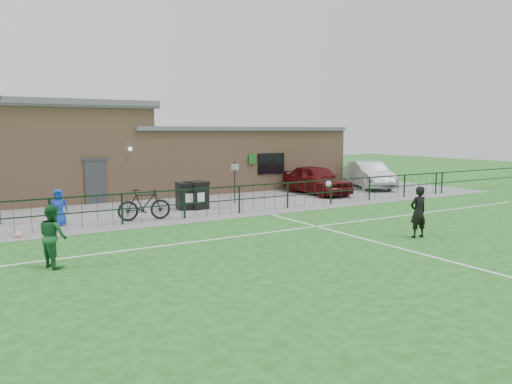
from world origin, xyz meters
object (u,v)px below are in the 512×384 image
wheelie_bin_right (197,196)px  spectator_child (59,207)px  wheelie_bin_left (186,197)px  sign_post (235,183)px  ball_ground (18,234)px  bicycle_d (144,205)px  car_maroon (316,180)px  outfield_player (53,236)px  car_silver (369,175)px

wheelie_bin_right → spectator_child: bearing=177.4°
wheelie_bin_left → sign_post: sign_post is taller
wheelie_bin_right → ball_ground: wheelie_bin_right is taller
sign_post → bicycle_d: (-5.16, -2.04, -0.39)m
sign_post → spectator_child: (-8.20, -1.49, -0.32)m
wheelie_bin_right → sign_post: (2.21, 0.49, 0.43)m
bicycle_d → spectator_child: bearing=88.8°
sign_post → spectator_child: 8.34m
car_maroon → spectator_child: bearing=-168.9°
sign_post → ball_ground: size_ratio=8.45×
wheelie_bin_left → spectator_child: size_ratio=0.82×
sign_post → outfield_player: 11.85m
wheelie_bin_right → spectator_child: spectator_child is taller
bicycle_d → ball_ground: 4.70m
car_maroon → ball_ground: 15.85m
ball_ground → bicycle_d: bearing=11.1°
car_maroon → sign_post: bearing=-169.8°
wheelie_bin_right → car_maroon: size_ratio=0.24×
wheelie_bin_right → car_silver: (12.35, 1.97, 0.24)m
car_silver → sign_post: bearing=-148.9°
car_maroon → car_silver: car_silver is taller
sign_post → car_silver: bearing=8.3°
sign_post → car_maroon: sign_post is taller
bicycle_d → ball_ground: bearing=110.2°
wheelie_bin_right → sign_post: size_ratio=0.57×
car_maroon → ball_ground: (-15.37, -3.81, -0.70)m
wheelie_bin_left → ball_ground: size_ratio=4.67×
outfield_player → sign_post: bearing=-70.3°
car_maroon → bicycle_d: size_ratio=2.29×
outfield_player → wheelie_bin_left: bearing=-62.1°
wheelie_bin_left → spectator_child: bearing=-161.0°
sign_post → ball_ground: bearing=-163.2°
sign_post → car_silver: sign_post is taller
wheelie_bin_right → outfield_player: bearing=-148.5°
wheelie_bin_right → car_maroon: (7.84, 1.37, 0.23)m
ball_ground → spectator_child: bearing=43.4°
outfield_player → car_silver: bearing=-84.0°
wheelie_bin_right → bicycle_d: bicycle_d is taller
car_maroon → outfield_player: (-14.98, -8.14, -0.00)m
wheelie_bin_left → outfield_player: 9.61m
bicycle_d → sign_post: bearing=-59.3°
car_silver → bicycle_d: size_ratio=2.40×
spectator_child → car_maroon: bearing=29.3°
bicycle_d → outfield_player: outfield_player is taller
spectator_child → outfield_player: bearing=-81.6°
wheelie_bin_right → outfield_player: size_ratio=0.70×
wheelie_bin_left → car_silver: bearing=15.6°
wheelie_bin_left → outfield_player: (-6.67, -6.91, 0.24)m
wheelie_bin_left → outfield_player: outfield_player is taller
sign_post → car_silver: 10.25m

